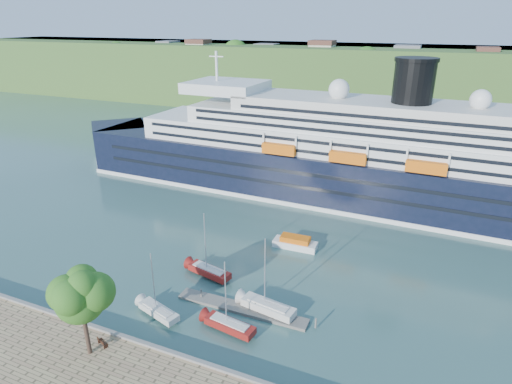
% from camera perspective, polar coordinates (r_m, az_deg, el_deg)
% --- Properties ---
extents(ground, '(400.00, 400.00, 0.00)m').
position_cam_1_polar(ground, '(49.90, -11.97, -20.73)').
color(ground, '#2E534B').
rests_on(ground, ground).
extents(far_hillside, '(400.00, 50.00, 24.00)m').
position_cam_1_polar(far_hillside, '(176.86, 15.91, 14.27)').
color(far_hillside, '#3B6026').
rests_on(far_hillside, ground).
extents(quay_coping, '(220.00, 0.50, 0.30)m').
position_cam_1_polar(quay_coping, '(49.01, -12.22, -19.87)').
color(quay_coping, slate).
rests_on(quay_coping, promenade).
extents(cruise_ship, '(123.28, 20.49, 27.61)m').
position_cam_1_polar(cruise_ship, '(84.58, 10.65, 8.21)').
color(cruise_ship, black).
rests_on(cruise_ship, ground).
extents(park_bench, '(1.63, 1.11, 0.96)m').
position_cam_1_polar(park_bench, '(51.17, -19.77, -18.25)').
color(park_bench, '#422112').
rests_on(park_bench, promenade).
extents(promenade_tree, '(6.66, 6.66, 11.03)m').
position_cam_1_polar(promenade_tree, '(47.72, -22.17, -14.29)').
color(promenade_tree, '#255B18').
rests_on(promenade_tree, promenade).
extents(floating_pontoon, '(17.00, 2.28, 0.38)m').
position_cam_1_polar(floating_pontoon, '(55.00, -1.94, -15.25)').
color(floating_pontoon, gray).
rests_on(floating_pontoon, ground).
extents(sailboat_white_near, '(6.66, 3.54, 8.29)m').
position_cam_1_polar(sailboat_white_near, '(52.80, -13.15, -12.40)').
color(sailboat_white_near, silver).
rests_on(sailboat_white_near, ground).
extents(sailboat_red, '(6.97, 2.81, 8.75)m').
position_cam_1_polar(sailboat_red, '(49.32, -3.60, -14.21)').
color(sailboat_red, maroon).
rests_on(sailboat_red, ground).
extents(sailboat_white_far, '(7.79, 3.23, 9.76)m').
position_cam_1_polar(sailboat_white_far, '(51.62, 1.70, -11.64)').
color(sailboat_white_far, silver).
rests_on(sailboat_white_far, ground).
extents(tender_launch, '(7.03, 2.58, 1.92)m').
position_cam_1_polar(tender_launch, '(67.94, 5.25, -6.67)').
color(tender_launch, orange).
rests_on(tender_launch, ground).
extents(sailboat_extra, '(7.42, 3.48, 9.25)m').
position_cam_1_polar(sailboat_extra, '(58.91, -6.39, -7.45)').
color(sailboat_extra, maroon).
rests_on(sailboat_extra, ground).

